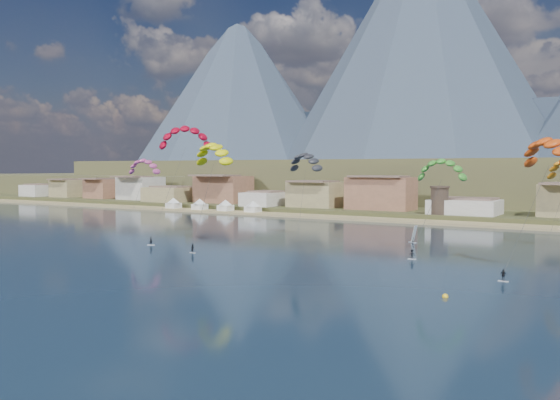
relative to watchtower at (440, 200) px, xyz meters
The scene contains 14 objects.
ground 114.29m from the watchtower, 92.51° to the right, with size 2400.00×2400.00×0.00m, color black.
beach 11.25m from the watchtower, 122.01° to the right, with size 2200.00×12.00×0.90m.
foothills 119.77m from the watchtower, 81.65° to the left, with size 940.00×210.00×18.00m.
town 45.73m from the watchtower, 169.92° to the left, with size 400.00×24.00×12.00m.
watchtower is the anchor object (origin of this frame).
beach_tents 81.69m from the watchtower, behind, with size 43.40×6.40×5.00m.
kitesurfer_red 82.98m from the watchtower, 116.84° to the right, with size 12.91×20.50×28.11m.
kitesurfer_yellow 83.48m from the watchtower, 106.20° to the right, with size 11.32×14.93×23.06m.
kitesurfer_orange 86.61m from the watchtower, 62.28° to the right, with size 10.64×17.72×23.00m.
kitesurfer_green 70.66m from the watchtower, 72.88° to the right, with size 9.46×11.16×18.93m.
distant_kite_pink 87.55m from the watchtower, 139.35° to the right, with size 10.34×6.90×20.17m.
distant_kite_dark 59.52m from the watchtower, 103.96° to the right, with size 10.43×7.35×21.03m.
windsurfer 54.72m from the watchtower, 78.72° to the right, with size 2.33×2.34×3.71m.
buoy 107.62m from the watchtower, 72.64° to the right, with size 0.74×0.74×0.74m.
Camera 1 is at (57.59, -58.99, 15.87)m, focal length 37.24 mm.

